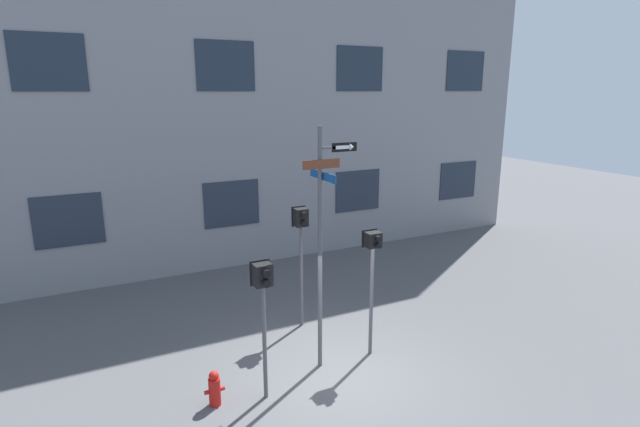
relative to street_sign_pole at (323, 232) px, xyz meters
name	(u,v)px	position (x,y,z in m)	size (l,w,h in m)	color
ground_plane	(342,376)	(0.18, -0.57, -2.98)	(60.00, 60.00, 0.00)	#515154
building_facade	(223,66)	(0.18, 7.17, 3.51)	(24.00, 0.63, 12.99)	gray
street_sign_pole	(323,232)	(0.00, 0.00, 0.00)	(1.22, 1.09, 5.11)	#4C4C51
pedestrian_signal_left	(263,292)	(-1.51, -0.55, -0.80)	(0.39, 0.40, 2.76)	#4C4C51
pedestrian_signal_right	(373,260)	(1.18, -0.05, -0.76)	(0.38, 0.40, 2.87)	#4C4C51
pedestrian_signal_across	(301,234)	(0.40, 1.91, -0.58)	(0.37, 0.40, 3.06)	#4C4C51
fire_hydrant	(215,389)	(-2.45, -0.34, -2.64)	(0.38, 0.22, 0.70)	red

